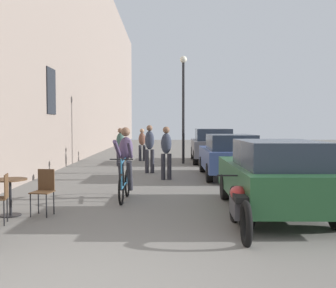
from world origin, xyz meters
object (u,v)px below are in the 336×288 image
pedestrian_mid (150,146)px  parked_car_third (212,145)px  cafe_chair_mid_toward_street (0,195)px  street_lamp (183,96)px  parked_car_second (229,155)px  pedestrian_far (120,145)px  parked_car_nearest (274,175)px  parked_motorcycle (239,207)px  pedestrian_furthest (142,143)px  cafe_chair_mid_toward_wall (44,189)px  cyclist_on_bicycle (125,165)px  pedestrian_near (166,150)px  cafe_table_mid (10,189)px

pedestrian_mid → parked_car_third: (2.81, 4.33, -0.17)m
cafe_chair_mid_toward_street → street_lamp: bearing=71.4°
parked_car_second → parked_car_third: size_ratio=0.91×
pedestrian_mid → pedestrian_far: (-1.34, 2.47, -0.07)m
parked_car_nearest → parked_motorcycle: size_ratio=1.93×
pedestrian_mid → pedestrian_furthest: size_ratio=1.11×
street_lamp → parked_motorcycle: (0.36, -11.78, -2.70)m
pedestrian_far → parked_car_nearest: 10.07m
cafe_chair_mid_toward_wall → cyclist_on_bicycle: size_ratio=0.51×
cyclist_on_bicycle → pedestrian_furthest: size_ratio=1.11×
cafe_chair_mid_toward_street → pedestrian_furthest: (1.83, 12.57, 0.38)m
cafe_chair_mid_toward_street → pedestrian_furthest: 12.71m
parked_motorcycle → parked_car_nearest: bearing=55.5°
pedestrian_mid → parked_car_third: bearing=57.0°
pedestrian_furthest → parked_car_second: bearing=-62.2°
parked_car_third → parked_car_second: bearing=-91.0°
pedestrian_mid → parked_motorcycle: 8.34m
parked_motorcycle → parked_car_second: bearing=82.3°
cafe_chair_mid_toward_street → parked_car_third: parked_car_third is taller
pedestrian_far → parked_car_nearest: pedestrian_far is taller
pedestrian_furthest → parked_motorcycle: pedestrian_furthest is taller
pedestrian_near → parked_car_second: bearing=15.8°
pedestrian_near → parked_car_third: (2.21, 6.14, -0.14)m
parked_car_second → parked_motorcycle: size_ratio=1.91×
cafe_table_mid → cyclist_on_bicycle: cyclist_on_bicycle is taller
cyclist_on_bicycle → street_lamp: bearing=78.5°
cafe_chair_mid_toward_street → pedestrian_far: pedestrian_far is taller
cafe_chair_mid_toward_street → pedestrian_near: size_ratio=0.52×
cafe_chair_mid_toward_wall → street_lamp: size_ratio=0.18×
cafe_chair_mid_toward_street → parked_motorcycle: size_ratio=0.41×
cyclist_on_bicycle → pedestrian_mid: bearing=85.7°
cafe_chair_mid_toward_wall → parked_car_second: size_ratio=0.22×
pedestrian_far → street_lamp: 3.71m
cafe_chair_mid_toward_wall → parked_car_second: (4.54, 5.65, 0.24)m
parked_motorcycle → parked_car_third: bearing=85.2°
cafe_chair_mid_toward_wall → pedestrian_near: bearing=64.4°
street_lamp → parked_car_nearest: bearing=-82.8°
cafe_chair_mid_toward_street → parked_car_second: bearing=51.4°
cafe_table_mid → parked_car_nearest: size_ratio=0.17×
pedestrian_furthest → pedestrian_far: bearing=-107.4°
pedestrian_near → pedestrian_furthest: (-1.15, 6.79, -0.07)m
parked_car_nearest → parked_car_second: 5.53m
pedestrian_furthest → parked_car_second: size_ratio=0.39×
cafe_chair_mid_toward_street → parked_car_nearest: bearing=9.4°
pedestrian_mid → pedestrian_furthest: (-0.55, 4.99, -0.10)m
cafe_table_mid → pedestrian_far: 9.47m
pedestrian_mid → cyclist_on_bicycle: bearing=-94.3°
pedestrian_furthest → cyclist_on_bicycle: bearing=-89.1°
cafe_chair_mid_toward_wall → pedestrian_near: 5.62m
parked_car_second → pedestrian_mid: bearing=156.0°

